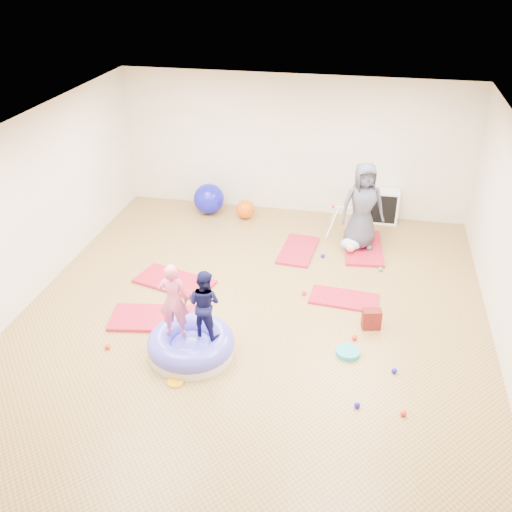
# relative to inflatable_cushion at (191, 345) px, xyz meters

# --- Properties ---
(room) EXTENTS (7.01, 8.01, 2.81)m
(room) POSITION_rel_inflatable_cushion_xyz_m (0.64, 1.01, 1.25)
(room) COLOR #997D4F
(room) RESTS_ON ground
(gym_mat_front_left) EXTENTS (1.44, 0.88, 0.06)m
(gym_mat_front_left) POSITION_rel_inflatable_cushion_xyz_m (-0.77, 0.65, -0.12)
(gym_mat_front_left) COLOR #A71730
(gym_mat_front_left) RESTS_ON ground
(gym_mat_mid_left) EXTENTS (1.40, 0.95, 0.05)m
(gym_mat_mid_left) POSITION_rel_inflatable_cushion_xyz_m (-0.83, 1.71, -0.12)
(gym_mat_mid_left) COLOR #A71730
(gym_mat_mid_left) RESTS_ON ground
(gym_mat_center_back) EXTENTS (0.66, 1.20, 0.05)m
(gym_mat_center_back) POSITION_rel_inflatable_cushion_xyz_m (1.03, 3.21, -0.12)
(gym_mat_center_back) COLOR #A71730
(gym_mat_center_back) RESTS_ON ground
(gym_mat_right) EXTENTS (1.10, 0.61, 0.04)m
(gym_mat_right) POSITION_rel_inflatable_cushion_xyz_m (1.97, 1.77, -0.13)
(gym_mat_right) COLOR #A71730
(gym_mat_right) RESTS_ON ground
(gym_mat_rear_right) EXTENTS (0.80, 1.40, 0.06)m
(gym_mat_rear_right) POSITION_rel_inflatable_cushion_xyz_m (2.19, 3.54, -0.12)
(gym_mat_rear_right) COLOR #A71730
(gym_mat_rear_right) RESTS_ON ground
(inflatable_cushion) EXTENTS (1.20, 1.20, 0.38)m
(inflatable_cushion) POSITION_rel_inflatable_cushion_xyz_m (0.00, 0.00, 0.00)
(inflatable_cushion) COLOR silver
(inflatable_cushion) RESTS_ON ground
(child_pink) EXTENTS (0.43, 0.31, 1.09)m
(child_pink) POSITION_rel_inflatable_cushion_xyz_m (-0.21, 0.02, 0.74)
(child_pink) COLOR #D7547E
(child_pink) RESTS_ON inflatable_cushion
(child_navy) EXTENTS (0.56, 0.49, 0.98)m
(child_navy) POSITION_rel_inflatable_cushion_xyz_m (0.19, 0.10, 0.69)
(child_navy) COLOR #0D0D37
(child_navy) RESTS_ON inflatable_cushion
(adult_caregiver) EXTENTS (0.89, 0.71, 1.60)m
(adult_caregiver) POSITION_rel_inflatable_cushion_xyz_m (2.11, 3.55, 0.71)
(adult_caregiver) COLOR #3B3C49
(adult_caregiver) RESTS_ON gym_mat_rear_right
(infant) EXTENTS (0.37, 0.38, 0.22)m
(infant) POSITION_rel_inflatable_cushion_xyz_m (1.97, 3.35, 0.02)
(infant) COLOR #9FC2F7
(infant) RESTS_ON gym_mat_rear_right
(ball_pit_balls) EXTENTS (4.10, 3.75, 0.08)m
(ball_pit_balls) POSITION_rel_inflatable_cushion_xyz_m (1.78, 0.90, -0.11)
(ball_pit_balls) COLOR green
(ball_pit_balls) RESTS_ON ground
(exercise_ball_blue) EXTENTS (0.63, 0.63, 0.63)m
(exercise_ball_blue) POSITION_rel_inflatable_cushion_xyz_m (-1.02, 4.49, 0.17)
(exercise_ball_blue) COLOR #1011AB
(exercise_ball_blue) RESTS_ON ground
(exercise_ball_orange) EXTENTS (0.39, 0.39, 0.39)m
(exercise_ball_orange) POSITION_rel_inflatable_cushion_xyz_m (-0.23, 4.40, 0.05)
(exercise_ball_orange) COLOR #D44F09
(exercise_ball_orange) RESTS_ON ground
(infant_play_gym) EXTENTS (0.73, 0.69, 0.56)m
(infant_play_gym) POSITION_rel_inflatable_cushion_xyz_m (1.83, 4.12, 0.23)
(infant_play_gym) COLOR white
(infant_play_gym) RESTS_ON ground
(cube_shelf) EXTENTS (0.67, 0.33, 0.67)m
(cube_shelf) POSITION_rel_inflatable_cushion_xyz_m (2.47, 4.80, 0.19)
(cube_shelf) COLOR white
(cube_shelf) RESTS_ON ground
(balance_disc) EXTENTS (0.33, 0.33, 0.07)m
(balance_disc) POSITION_rel_inflatable_cushion_xyz_m (2.12, 0.41, -0.11)
(balance_disc) COLOR teal
(balance_disc) RESTS_ON ground
(backpack) EXTENTS (0.30, 0.22, 0.31)m
(backpack) POSITION_rel_inflatable_cushion_xyz_m (2.40, 1.11, 0.01)
(backpack) COLOR #A2120B
(backpack) RESTS_ON ground
(yellow_toy) EXTENTS (0.21, 0.21, 0.03)m
(yellow_toy) POSITION_rel_inflatable_cushion_xyz_m (-0.02, -0.62, -0.13)
(yellow_toy) COLOR #EDA008
(yellow_toy) RESTS_ON ground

